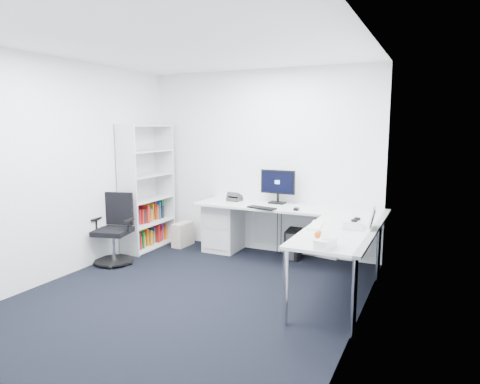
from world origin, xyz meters
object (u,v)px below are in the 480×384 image
at_px(monitor, 277,186).
at_px(l_desk, 278,239).
at_px(laptop, 353,217).
at_px(task_chair, 113,230).
at_px(bookshelf, 147,187).

bearing_deg(monitor, l_desk, -65.42).
distance_m(l_desk, monitor, 0.85).
relative_size(l_desk, laptop, 7.97).
height_order(l_desk, laptop, laptop).
relative_size(task_chair, laptop, 2.90).
bearing_deg(bookshelf, monitor, 13.29).
bearing_deg(task_chair, l_desk, 7.44).
distance_m(task_chair, monitor, 2.38).
bearing_deg(bookshelf, laptop, -10.06).
distance_m(bookshelf, task_chair, 0.98).
bearing_deg(task_chair, monitor, 21.32).
height_order(bookshelf, laptop, bookshelf).
xyz_separation_m(bookshelf, monitor, (1.96, 0.46, 0.07)).
xyz_separation_m(l_desk, monitor, (-0.21, 0.51, 0.64)).
relative_size(bookshelf, task_chair, 1.98).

